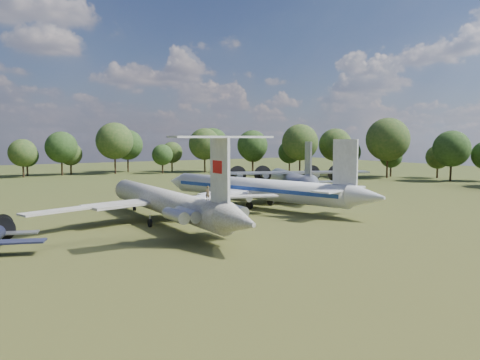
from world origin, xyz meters
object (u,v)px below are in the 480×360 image
tu104_jet (255,193)px  person_on_il62 (208,193)px  il62_airliner (164,206)px  an12_transport (291,184)px

tu104_jet → person_on_il62: (-18.04, -17.87, 2.87)m
person_on_il62 → il62_airliner: bearing=-99.1°
il62_airliner → tu104_jet: (17.91, 5.60, 0.09)m
il62_airliner → tu104_jet: bearing=18.0°
tu104_jet → person_on_il62: 25.55m
tu104_jet → an12_transport: (13.83, 8.36, -0.04)m
tu104_jet → person_on_il62: size_ratio=29.57×
il62_airliner → an12_transport: bearing=24.4°
an12_transport → il62_airliner: bearing=-132.3°
tu104_jet → an12_transport: bearing=13.9°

